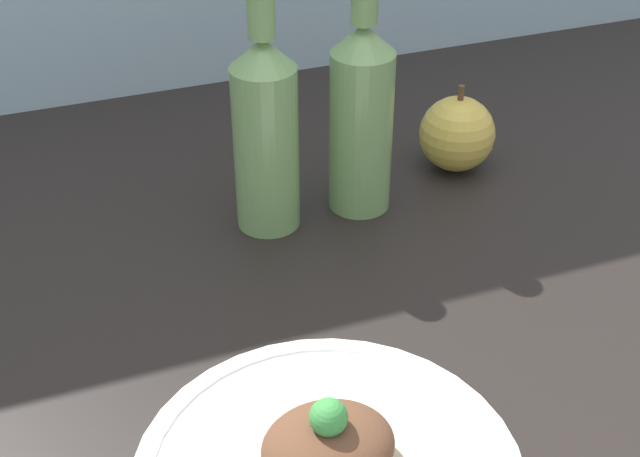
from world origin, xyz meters
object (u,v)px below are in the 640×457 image
object	(u,v)px
apple	(457,134)
plated_food	(328,450)
cider_bottle_right	(361,110)
cider_bottle_left	(265,126)

from	to	relation	value
apple	plated_food	bearing A→B (deg)	-128.20
plated_food	apple	distance (cm)	46.71
plated_food	cider_bottle_right	xyz separation A→B (cm)	(16.06, 33.37, 7.08)
plated_food	cider_bottle_left	xyz separation A→B (cm)	(6.26, 33.37, 7.08)
plated_food	apple	size ratio (longest dim) A/B	1.53
cider_bottle_left	cider_bottle_right	bearing A→B (deg)	0.00
cider_bottle_left	apple	bearing A→B (deg)	8.39
plated_food	cider_bottle_right	bearing A→B (deg)	64.29
cider_bottle_left	cider_bottle_right	distance (cm)	9.81
cider_bottle_left	apple	size ratio (longest dim) A/B	2.88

